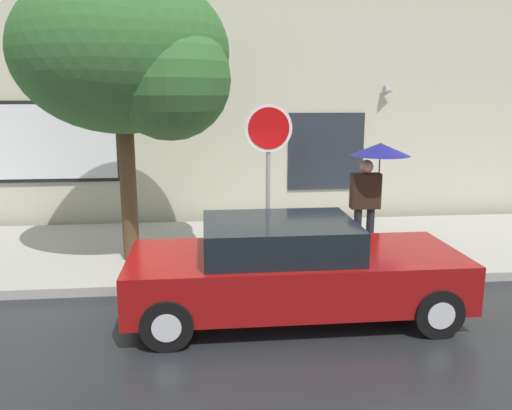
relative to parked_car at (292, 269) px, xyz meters
The scene contains 7 objects.
ground_plane 1.32m from the parked_car, behind, with size 60.00×60.00×0.00m, color black.
sidewalk 3.22m from the parked_car, 110.95° to the left, with size 20.00×4.00×0.15m, color #A3A099.
building_facade 6.24m from the parked_car, 101.96° to the left, with size 20.00×0.67×7.00m.
parked_car is the anchor object (origin of this frame).
pedestrian_with_umbrella 2.96m from the parked_car, 48.70° to the left, with size 1.03×1.03×2.04m.
street_tree 4.33m from the parked_car, 135.90° to the left, with size 3.54×3.01×4.86m.
stop_sign 2.12m from the parked_car, 94.54° to the left, with size 0.76×0.10×2.71m.
Camera 1 is at (-0.02, -6.47, 2.99)m, focal length 35.76 mm.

